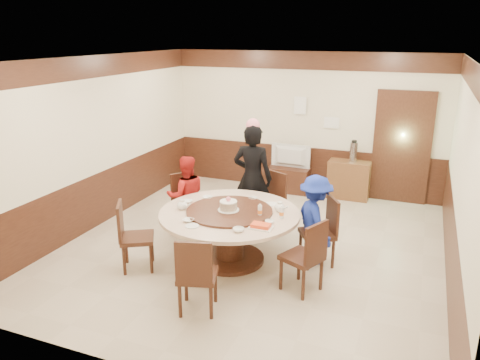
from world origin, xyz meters
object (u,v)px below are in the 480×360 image
at_px(banquet_table, 230,226).
at_px(person_standing, 253,178).
at_px(television, 289,157).
at_px(person_blue, 315,220).
at_px(birthday_cake, 228,205).
at_px(thermos, 353,152).
at_px(person_red, 186,196).
at_px(side_cabinet, 349,180).
at_px(shrimp_platter, 261,226).
at_px(tv_stand, 289,179).

xyz_separation_m(banquet_table, person_standing, (-0.10, 1.20, 0.35)).
bearing_deg(television, banquet_table, 93.66).
distance_m(banquet_table, person_blue, 1.20).
bearing_deg(birthday_cake, person_blue, 20.41).
bearing_deg(person_blue, thermos, -38.83).
xyz_separation_m(person_red, side_cabinet, (2.16, 2.70, -0.27)).
bearing_deg(shrimp_platter, side_cabinet, 81.63).
relative_size(banquet_table, shrimp_platter, 6.58).
relative_size(banquet_table, side_cabinet, 2.47).
xyz_separation_m(person_blue, tv_stand, (-1.20, 2.90, -0.39)).
distance_m(tv_stand, television, 0.48).
xyz_separation_m(shrimp_platter, thermos, (0.60, 3.71, 0.16)).
bearing_deg(shrimp_platter, banquet_table, 147.40).
height_order(person_standing, side_cabinet, person_standing).
distance_m(person_red, person_blue, 2.16).
height_order(person_blue, television, person_blue).
height_order(person_red, tv_stand, person_red).
bearing_deg(birthday_cake, banquet_table, 61.60).
bearing_deg(television, person_red, 72.81).
height_order(tv_stand, thermos, thermos).
xyz_separation_m(person_red, shrimp_platter, (1.62, -1.02, 0.13)).
bearing_deg(banquet_table, birthday_cake, -118.40).
bearing_deg(thermos, side_cabinet, 180.00).
xyz_separation_m(person_red, birthday_cake, (1.01, -0.65, 0.20)).
height_order(television, thermos, thermos).
bearing_deg(person_blue, person_red, 46.40).
relative_size(shrimp_platter, tv_stand, 0.35).
bearing_deg(television, side_cabinet, -176.10).
height_order(birthday_cake, thermos, thermos).
bearing_deg(person_standing, person_blue, 144.67).
distance_m(person_standing, birthday_cake, 1.22).
bearing_deg(person_blue, person_standing, 19.67).
distance_m(person_standing, side_cabinet, 2.52).
height_order(banquet_table, tv_stand, banquet_table).
bearing_deg(banquet_table, thermos, 70.27).
distance_m(banquet_table, person_standing, 1.25).
relative_size(person_standing, person_red, 1.36).
relative_size(shrimp_platter, side_cabinet, 0.37).
distance_m(person_red, side_cabinet, 3.47).
bearing_deg(television, person_standing, 91.69).
bearing_deg(side_cabinet, birthday_cake, -108.98).
height_order(tv_stand, television, television).
bearing_deg(banquet_table, tv_stand, 91.18).
distance_m(shrimp_platter, tv_stand, 3.78).
relative_size(banquet_table, person_red, 1.52).
height_order(person_blue, side_cabinet, person_blue).
distance_m(side_cabinet, thermos, 0.57).
distance_m(person_red, birthday_cake, 1.22).
xyz_separation_m(shrimp_platter, tv_stand, (-0.66, 3.68, -0.53)).
height_order(person_standing, tv_stand, person_standing).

